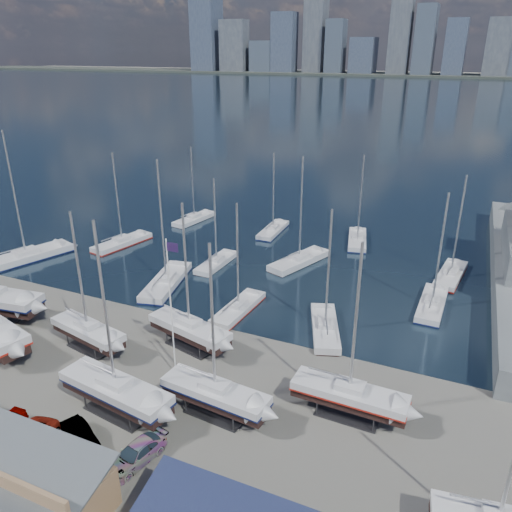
% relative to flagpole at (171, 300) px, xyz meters
% --- Properties ---
extents(ground, '(1400.00, 1400.00, 0.00)m').
position_rel_flagpole_xyz_m(ground, '(-1.82, -1.09, -7.56)').
color(ground, '#605E59').
rests_on(ground, ground).
extents(water, '(1400.00, 600.00, 0.40)m').
position_rel_flagpole_xyz_m(water, '(-1.82, 308.91, -7.71)').
color(water, '#172836').
rests_on(water, ground).
extents(far_shore, '(1400.00, 80.00, 2.20)m').
position_rel_flagpole_xyz_m(far_shore, '(-1.82, 568.91, -6.46)').
color(far_shore, '#2D332D').
rests_on(far_shore, ground).
extents(skyline, '(639.14, 43.80, 107.69)m').
position_rel_flagpole_xyz_m(skyline, '(-9.65, 562.66, 31.53)').
color(skyline, '#475166').
rests_on(skyline, far_shore).
extents(sailboat_cradle_2, '(8.76, 4.03, 13.97)m').
position_rel_flagpole_xyz_m(sailboat_cradle_2, '(-9.97, 0.15, -5.58)').
color(sailboat_cradle_2, '#2D2D33').
rests_on(sailboat_cradle_2, ground).
extents(sailboat_cradle_3, '(10.36, 4.17, 16.25)m').
position_rel_flagpole_xyz_m(sailboat_cradle_3, '(-1.59, -6.18, -5.47)').
color(sailboat_cradle_3, '#2D2D33').
rests_on(sailboat_cradle_3, ground).
extents(sailboat_cradle_4, '(9.25, 4.52, 14.66)m').
position_rel_flagpole_xyz_m(sailboat_cradle_4, '(-1.21, 4.41, -5.55)').
color(sailboat_cradle_4, '#2D2D33').
rests_on(sailboat_cradle_4, ground).
extents(sailboat_cradle_5, '(9.21, 3.33, 14.68)m').
position_rel_flagpole_xyz_m(sailboat_cradle_5, '(5.72, -3.23, -5.55)').
color(sailboat_cradle_5, '#2D2D33').
rests_on(sailboat_cradle_5, ground).
extents(sailboat_cradle_6, '(9.17, 2.81, 14.81)m').
position_rel_flagpole_xyz_m(sailboat_cradle_6, '(15.38, 0.87, -5.55)').
color(sailboat_cradle_6, '#2D2D33').
rests_on(sailboat_cradle_6, ground).
extents(sailboat_moored_0, '(7.31, 12.85, 18.54)m').
position_rel_flagpole_xyz_m(sailboat_moored_0, '(-33.06, 13.89, -7.24)').
color(sailboat_moored_0, black).
rests_on(sailboat_moored_0, water).
extents(sailboat_moored_1, '(4.70, 9.99, 14.41)m').
position_rel_flagpole_xyz_m(sailboat_moored_1, '(-24.62, 23.91, -7.25)').
color(sailboat_moored_1, black).
rests_on(sailboat_moored_1, water).
extents(sailboat_moored_2, '(3.87, 9.00, 13.16)m').
position_rel_flagpole_xyz_m(sailboat_moored_2, '(-20.57, 38.02, -7.23)').
color(sailboat_moored_2, black).
rests_on(sailboat_moored_2, water).
extents(sailboat_moored_3, '(5.43, 11.36, 16.38)m').
position_rel_flagpole_xyz_m(sailboat_moored_3, '(-11.00, 15.04, -7.25)').
color(sailboat_moored_3, black).
rests_on(sailboat_moored_3, water).
extents(sailboat_moored_4, '(2.55, 8.33, 12.49)m').
position_rel_flagpole_xyz_m(sailboat_moored_4, '(-8.29, 23.07, -7.23)').
color(sailboat_moored_4, black).
rests_on(sailboat_moored_4, water).
extents(sailboat_moored_5, '(2.78, 8.93, 13.23)m').
position_rel_flagpole_xyz_m(sailboat_moored_5, '(-6.24, 38.18, -7.25)').
color(sailboat_moored_5, black).
rests_on(sailboat_moored_5, water).
extents(sailboat_moored_6, '(2.98, 8.92, 13.14)m').
position_rel_flagpole_xyz_m(sailboat_moored_6, '(0.03, 12.62, -7.25)').
color(sailboat_moored_6, black).
rests_on(sailboat_moored_6, water).
extents(sailboat_moored_7, '(6.13, 10.50, 15.31)m').
position_rel_flagpole_xyz_m(sailboat_moored_7, '(1.73, 28.08, -7.24)').
color(sailboat_moored_7, black).
rests_on(sailboat_moored_7, water).
extents(sailboat_moored_8, '(4.56, 9.62, 13.87)m').
position_rel_flagpole_xyz_m(sailboat_moored_8, '(7.02, 39.31, -7.25)').
color(sailboat_moored_8, black).
rests_on(sailboat_moored_8, water).
extents(sailboat_moored_9, '(5.56, 9.46, 13.80)m').
position_rel_flagpole_xyz_m(sailboat_moored_9, '(10.00, 12.54, -7.23)').
color(sailboat_moored_9, black).
rests_on(sailboat_moored_9, water).
extents(sailboat_moored_10, '(2.82, 9.41, 13.98)m').
position_rel_flagpole_xyz_m(sailboat_moored_10, '(19.55, 22.38, -7.25)').
color(sailboat_moored_10, black).
rests_on(sailboat_moored_10, water).
extents(sailboat_moored_11, '(3.71, 9.58, 13.95)m').
position_rel_flagpole_xyz_m(sailboat_moored_11, '(20.85, 31.63, -7.25)').
color(sailboat_moored_11, black).
rests_on(sailboat_moored_11, water).
extents(car_b, '(4.38, 3.04, 1.37)m').
position_rel_flagpole_xyz_m(car_b, '(-1.94, -10.04, -6.87)').
color(car_b, gray).
rests_on(car_b, ground).
extents(car_c, '(3.48, 5.78, 1.50)m').
position_rel_flagpole_xyz_m(car_c, '(-4.79, -12.43, -6.81)').
color(car_c, gray).
rests_on(car_c, ground).
extents(car_d, '(2.94, 5.15, 1.41)m').
position_rel_flagpole_xyz_m(car_d, '(2.96, -9.87, -6.85)').
color(car_d, gray).
rests_on(car_d, ground).
extents(flagpole, '(1.14, 0.12, 13.01)m').
position_rel_flagpole_xyz_m(flagpole, '(0.00, 0.00, 0.00)').
color(flagpole, white).
rests_on(flagpole, ground).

